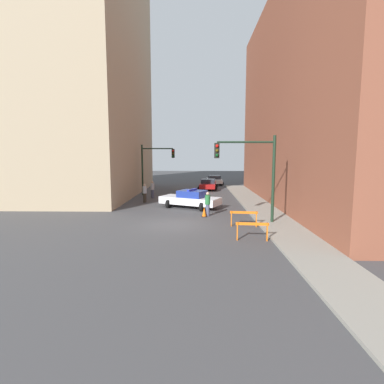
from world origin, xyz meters
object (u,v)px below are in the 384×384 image
parked_car_near (208,184)px  pedestrian_corner (152,189)px  traffic_light_near (254,166)px  pedestrian_crossing (145,193)px  police_car (191,199)px  barrier_front (252,228)px  pedestrian_sidewalk (208,204)px  parked_car_mid (214,180)px  barrier_mid (244,216)px  traffic_cone (204,212)px  traffic_light_far (153,162)px

parked_car_near → pedestrian_corner: size_ratio=2.67×
traffic_light_near → pedestrian_crossing: size_ratio=3.13×
police_car → barrier_front: police_car is taller
pedestrian_sidewalk → parked_car_mid: bearing=-37.5°
police_car → parked_car_near: bearing=18.0°
barrier_front → barrier_mid: size_ratio=1.00×
traffic_cone → traffic_light_far: bearing=115.1°
traffic_light_near → pedestrian_sidewalk: size_ratio=3.13×
pedestrian_corner → pedestrian_sidewalk: bearing=-112.2°
pedestrian_crossing → pedestrian_corner: same height
pedestrian_sidewalk → traffic_cone: pedestrian_sidewalk is taller
barrier_mid → parked_car_near: bearing=94.7°
police_car → barrier_mid: (3.28, -6.06, -0.11)m
pedestrian_corner → traffic_cone: (4.84, -8.63, -0.54)m
pedestrian_corner → barrier_front: pedestrian_corner is taller
police_car → parked_car_mid: (2.81, 18.39, -0.05)m
traffic_light_near → traffic_light_far: 15.17m
parked_car_near → barrier_mid: (1.52, -18.31, -0.06)m
pedestrian_corner → barrier_front: (7.07, -14.25, -0.24)m
pedestrian_sidewalk → barrier_mid: pedestrian_sidewalk is taller
traffic_light_near → pedestrian_sidewalk: 4.39m
traffic_light_far → parked_car_near: size_ratio=1.17×
police_car → parked_car_mid: size_ratio=1.14×
barrier_front → traffic_light_far: bearing=114.0°
traffic_light_near → police_car: 7.19m
traffic_light_far → police_car: (4.09, -7.55, -2.67)m
parked_car_mid → pedestrian_crossing: bearing=-117.6°
parked_car_mid → traffic_cone: (-1.80, -21.74, -0.36)m
traffic_light_far → parked_car_mid: bearing=57.5°
police_car → pedestrian_crossing: 4.85m
traffic_cone → parked_car_mid: bearing=85.3°
traffic_light_near → traffic_cone: size_ratio=7.93×
parked_car_mid → parked_car_near: bearing=-103.7°
traffic_light_near → parked_car_near: bearing=97.1°
parked_car_near → police_car: bearing=-93.2°
police_car → barrier_mid: police_car is taller
traffic_light_far → parked_car_mid: size_ratio=1.18×
parked_car_mid → barrier_mid: 24.46m
traffic_light_near → parked_car_mid: bearing=92.7°
pedestrian_corner → barrier_mid: (7.10, -11.35, -0.24)m
pedestrian_crossing → pedestrian_corner: (0.27, 2.68, 0.00)m
barrier_mid → traffic_light_near: bearing=48.2°
parked_car_near → barrier_front: 21.26m
parked_car_mid → barrier_front: (0.44, -27.36, -0.06)m
traffic_light_near → barrier_front: (-0.69, -3.65, -2.91)m
parked_car_mid → pedestrian_corner: size_ratio=2.66×
parked_car_mid → pedestrian_crossing: 17.24m
barrier_front → parked_car_near: bearing=94.0°
traffic_light_far → police_car: size_ratio=1.03×
traffic_cone → barrier_front: bearing=-68.3°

